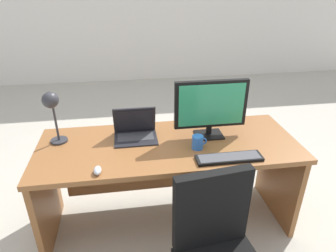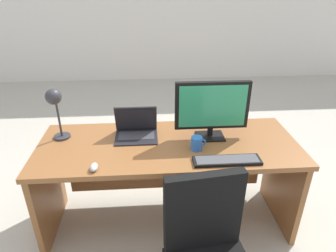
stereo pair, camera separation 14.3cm
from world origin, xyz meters
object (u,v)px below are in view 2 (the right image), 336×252
Objects in this scene: keyboard at (227,160)px; coffee_mug at (197,143)px; laptop at (136,127)px; mouse at (94,167)px; desk at (168,164)px; desk_lamp at (55,103)px; monitor at (212,107)px.

keyboard is 0.24m from coffee_mug.
laptop is 0.50m from mouse.
laptop is 0.71m from keyboard.
coffee_mug is (-0.17, 0.16, 0.04)m from keyboard.
desk is at bearing 141.72° from coffee_mug.
monitor is at bearing -2.60° from desk_lamp.
mouse is (-0.83, -0.03, 0.01)m from keyboard.
monitor is 5.03× the size of coffee_mug.
mouse is at bearing -178.28° from keyboard.
desk is at bearing -22.63° from laptop.
desk_lamp reaches higher than keyboard.
desk_lamp is 1.01m from coffee_mug.
monitor is at bearing 52.90° from coffee_mug.
desk_lamp is 3.70× the size of coffee_mug.
keyboard is (0.04, -0.33, -0.23)m from monitor.
desk_lamp is (-1.09, 0.05, 0.04)m from monitor.
desk is 0.63m from mouse.
mouse is at bearing -119.97° from laptop.
monitor is 0.89m from mouse.
mouse is at bearing -155.70° from monitor.
mouse is (-0.79, -0.36, -0.22)m from monitor.
desk is 17.68× the size of coffee_mug.
laptop is at bearing 2.72° from desk_lamp.
desk is 4.77× the size of desk_lamp.
coffee_mug is at bearing 15.96° from mouse.
mouse is (-0.25, -0.43, -0.05)m from laptop.
desk is 0.92m from desk_lamp.
coffee_mug is (0.41, -0.24, -0.02)m from laptop.
coffee_mug is (0.96, -0.22, -0.23)m from desk_lamp.
monitor is 0.57m from laptop.
desk is at bearing 138.76° from keyboard.
coffee_mug reaches higher than mouse.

